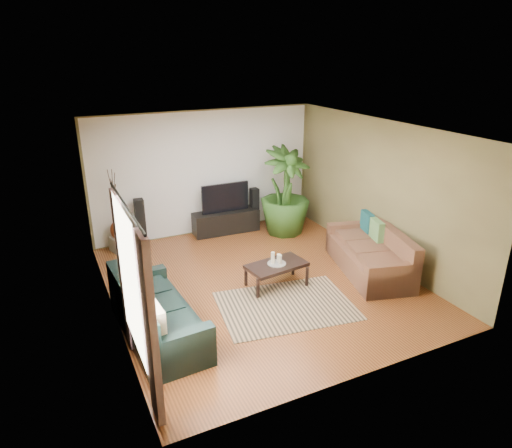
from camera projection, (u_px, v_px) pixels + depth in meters
floor at (261, 283)px, 8.08m from camera, size 5.50×5.50×0.00m
ceiling at (262, 130)px, 7.10m from camera, size 5.50×5.50×0.00m
wall_back at (205, 173)px, 9.90m from camera, size 5.00×0.00×5.00m
wall_front at (366, 283)px, 5.28m from camera, size 5.00×0.00×5.00m
wall_left at (106, 236)px, 6.58m from camera, size 0.00×5.50×5.50m
wall_right at (380, 192)px, 8.60m from camera, size 0.00×5.50×5.50m
backwall_panel at (206, 173)px, 9.90m from camera, size 4.90×0.00×4.90m
window_pane at (129, 280)px, 5.23m from camera, size 0.00×1.80×1.80m
curtain_near at (151, 332)px, 4.71m from camera, size 0.08×0.35×2.20m
curtain_far at (124, 272)px, 5.97m from camera, size 0.08×0.35×2.20m
curtain_rod at (125, 205)px, 4.92m from camera, size 0.03×1.90×0.03m
sofa_left at (157, 310)px, 6.46m from camera, size 1.02×2.13×0.85m
sofa_right at (369, 250)px, 8.36m from camera, size 1.45×2.26×0.85m
area_rug at (286, 306)px, 7.36m from camera, size 2.32×1.80×0.01m
coffee_table at (276, 275)px, 7.92m from camera, size 1.10×0.70×0.42m
candle_tray at (277, 263)px, 7.84m from camera, size 0.32×0.32×0.01m
candle_tall at (273, 258)px, 7.80m from camera, size 0.07×0.07×0.21m
candle_mid at (280, 259)px, 7.79m from camera, size 0.07×0.07×0.16m
candle_short at (279, 258)px, 7.89m from camera, size 0.07×0.07×0.13m
tv_stand at (226, 222)px, 10.23m from camera, size 1.50×0.50×0.49m
television at (225, 198)px, 10.03m from camera, size 1.08×0.06×0.64m
speaker_left at (141, 223)px, 9.38m from camera, size 0.20×0.22×1.04m
speaker_right at (254, 208)px, 10.44m from camera, size 0.17×0.19×0.93m
potted_plant at (285, 191)px, 9.95m from camera, size 1.30×1.30×1.93m
plant_pot at (284, 227)px, 10.25m from camera, size 0.36×0.36×0.28m
pedestal at (119, 244)px, 9.32m from camera, size 0.38×0.38×0.31m
vase at (117, 230)px, 9.21m from camera, size 0.28×0.28×0.39m
side_table at (129, 284)px, 7.54m from camera, size 0.49×0.49×0.48m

